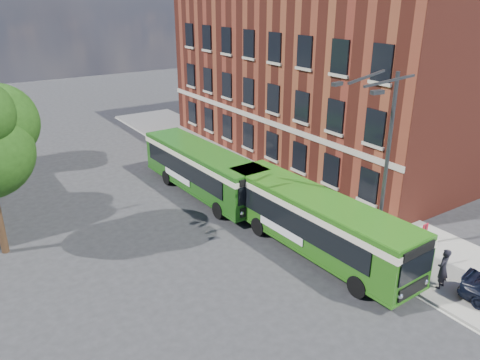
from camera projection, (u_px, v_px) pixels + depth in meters
ground at (268, 268)px, 22.16m from camera, size 120.00×120.00×0.00m
pavement at (280, 183)px, 31.92m from camera, size 6.00×48.00×0.15m
kerb_line at (243, 193)px, 30.38m from camera, size 0.12×48.00×0.01m
brick_office at (322, 65)px, 36.06m from camera, size 12.10×26.00×14.20m
street_lamp at (381, 166)px, 21.33m from camera, size 2.96×2.38×9.00m
bus_stop_sign at (423, 244)px, 21.24m from camera, size 0.35×0.08×2.52m
bus_front at (315, 218)px, 22.96m from camera, size 3.04×11.72×3.02m
bus_rear at (202, 167)px, 29.78m from camera, size 2.97×11.22×3.02m
pedestrian_a at (443, 269)px, 20.10m from camera, size 0.75×0.57×1.87m
pedestrian_b at (371, 230)px, 23.61m from camera, size 0.94×0.80×1.70m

